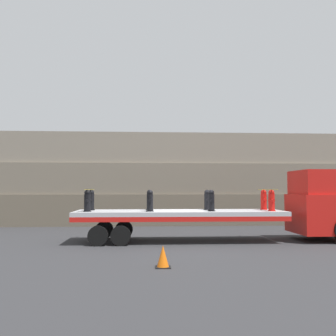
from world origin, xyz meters
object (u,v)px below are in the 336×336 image
at_px(fire_hydrant_black_near_1, 150,201).
at_px(fire_hydrant_black_far_2, 207,200).
at_px(truck_cab, 323,206).
at_px(fire_hydrant_black_far_1, 150,200).
at_px(fire_hydrant_black_near_2, 211,201).
at_px(fire_hydrant_black_far_0, 91,200).
at_px(traffic_cone, 163,257).
at_px(flatbed_trailer, 169,216).
at_px(fire_hydrant_red_far_3, 264,200).
at_px(fire_hydrant_black_near_0, 87,201).
at_px(fire_hydrant_red_near_3, 271,201).

bearing_deg(fire_hydrant_black_near_1, fire_hydrant_black_far_2, 22.34).
bearing_deg(truck_cab, fire_hydrant_black_far_2, 174.05).
relative_size(fire_hydrant_black_near_1, fire_hydrant_black_far_1, 1.00).
relative_size(fire_hydrant_black_near_2, fire_hydrant_black_far_2, 1.00).
bearing_deg(fire_hydrant_black_far_1, fire_hydrant_black_far_0, 180.00).
xyz_separation_m(fire_hydrant_black_near_1, traffic_cone, (0.33, -4.88, -1.47)).
xyz_separation_m(fire_hydrant_black_near_1, fire_hydrant_black_far_1, (0.00, 1.08, 0.00)).
height_order(truck_cab, flatbed_trailer, truck_cab).
xyz_separation_m(flatbed_trailer, fire_hydrant_red_far_3, (4.38, 0.54, 0.68)).
bearing_deg(traffic_cone, fire_hydrant_black_near_1, 93.92).
bearing_deg(fire_hydrant_black_far_2, traffic_cone, -110.99).
height_order(fire_hydrant_black_near_0, fire_hydrant_red_far_3, same).
distance_m(fire_hydrant_black_near_2, fire_hydrant_red_far_3, 2.83).
relative_size(flatbed_trailer, fire_hydrant_red_far_3, 9.87).
height_order(flatbed_trailer, fire_hydrant_black_near_2, fire_hydrant_black_near_2).
bearing_deg(fire_hydrant_red_far_3, fire_hydrant_black_near_1, -168.39).
distance_m(fire_hydrant_black_far_0, fire_hydrant_red_near_3, 7.93).
bearing_deg(fire_hydrant_black_near_2, flatbed_trailer, 163.01).
bearing_deg(fire_hydrant_black_near_2, truck_cab, 5.95).
distance_m(fire_hydrant_black_far_1, traffic_cone, 6.14).
distance_m(truck_cab, fire_hydrant_black_near_2, 5.20).
xyz_separation_m(fire_hydrant_black_far_1, fire_hydrant_black_far_2, (2.62, 0.00, 0.00)).
distance_m(truck_cab, traffic_cone, 9.29).
bearing_deg(fire_hydrant_red_far_3, fire_hydrant_black_far_2, 180.00).
height_order(fire_hydrant_black_near_0, fire_hydrant_black_near_2, same).
relative_size(fire_hydrant_black_far_1, fire_hydrant_red_near_3, 1.00).
bearing_deg(fire_hydrant_black_near_0, fire_hydrant_black_far_1, 22.34).
bearing_deg(fire_hydrant_black_near_2, traffic_cone, -115.10).
bearing_deg(fire_hydrant_black_near_1, fire_hydrant_red_near_3, 0.00).
bearing_deg(traffic_cone, fire_hydrant_black_far_1, 93.22).
relative_size(truck_cab, fire_hydrant_black_near_2, 3.40).
height_order(flatbed_trailer, fire_hydrant_red_near_3, fire_hydrant_red_near_3).
bearing_deg(flatbed_trailer, truck_cab, 0.00).
relative_size(fire_hydrant_black_near_1, fire_hydrant_black_far_2, 1.00).
relative_size(fire_hydrant_black_far_0, fire_hydrant_black_near_2, 1.00).
distance_m(flatbed_trailer, fire_hydrant_black_near_0, 3.58).
distance_m(flatbed_trailer, fire_hydrant_black_far_2, 1.96).
xyz_separation_m(flatbed_trailer, fire_hydrant_black_far_1, (-0.86, 0.54, 0.68)).
xyz_separation_m(flatbed_trailer, fire_hydrant_red_near_3, (4.38, -0.54, 0.68)).
relative_size(fire_hydrant_black_near_1, traffic_cone, 1.44).
bearing_deg(fire_hydrant_red_far_3, fire_hydrant_black_near_2, -157.66).
bearing_deg(fire_hydrant_red_near_3, fire_hydrant_black_near_2, 180.00).
relative_size(truck_cab, fire_hydrant_red_near_3, 3.40).
bearing_deg(fire_hydrant_black_near_1, truck_cab, 3.95).
xyz_separation_m(truck_cab, fire_hydrant_red_near_3, (-2.55, -0.54, 0.25)).
xyz_separation_m(fire_hydrant_black_near_0, fire_hydrant_black_near_2, (5.24, 0.00, 0.00)).
relative_size(truck_cab, fire_hydrant_red_far_3, 3.40).
relative_size(fire_hydrant_black_far_2, fire_hydrant_red_near_3, 1.00).
distance_m(truck_cab, fire_hydrant_red_near_3, 2.61).
height_order(fire_hydrant_black_near_0, fire_hydrant_black_near_1, same).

